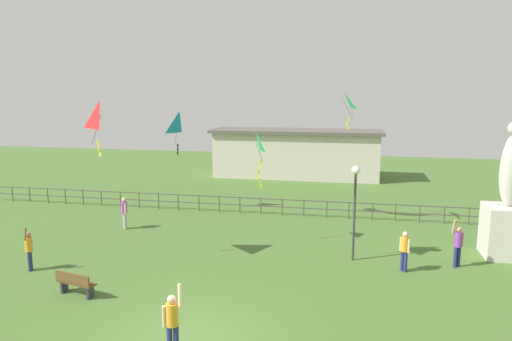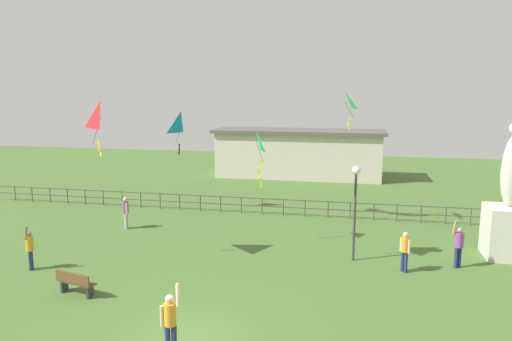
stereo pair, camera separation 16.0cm
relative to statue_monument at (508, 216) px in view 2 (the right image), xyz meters
The scene contains 15 objects.
ground_plane 14.38m from the statue_monument, 139.88° to the right, with size 80.00×80.00×0.00m, color #476B2D.
statue_monument is the anchor object (origin of this frame).
lamppost 6.67m from the statue_monument, 164.81° to the right, with size 0.36×0.36×4.02m.
park_bench 17.37m from the statue_monument, 155.58° to the right, with size 1.55×0.74×0.85m.
person_0 14.99m from the statue_monument, 137.71° to the right, with size 0.55×0.32×2.03m.
person_1 19.62m from the statue_monument, 163.98° to the right, with size 0.29×0.48×1.83m.
person_2 17.83m from the statue_monument, behind, with size 0.37×0.39×1.65m.
person_3 5.16m from the statue_monument, 149.27° to the right, with size 0.37×0.38×1.62m.
person_4 2.92m from the statue_monument, 142.84° to the right, with size 0.52×0.32×1.98m.
kite_0 16.93m from the statue_monument, 165.27° to the left, with size 1.02×1.05×2.45m.
kite_4 11.08m from the statue_monument, behind, with size 0.62×0.79×2.58m.
kite_5 17.27m from the statue_monument, 166.37° to the right, with size 1.19×1.10×2.21m.
kite_7 9.07m from the statue_monument, 154.35° to the left, with size 0.92×1.22×1.91m.
waterfront_railing 12.37m from the statue_monument, 157.04° to the left, with size 36.01×0.06×0.95m.
pavilion_building 20.02m from the statue_monument, 122.94° to the left, with size 13.66×4.09×3.86m.
Camera 2 is at (4.49, -11.88, 7.07)m, focal length 33.25 mm.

